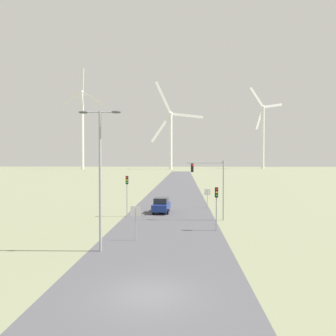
{
  "coord_description": "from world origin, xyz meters",
  "views": [
    {
      "loc": [
        1.64,
        -15.21,
        6.33
      ],
      "look_at": [
        0.0,
        18.72,
        5.51
      ],
      "focal_mm": 35.0,
      "sensor_mm": 36.0,
      "label": 1
    }
  ],
  "objects_px": {
    "wind_turbine_far_left": "(82,123)",
    "wind_turbine_center": "(263,131)",
    "traffic_light_post_near_right": "(216,199)",
    "stop_sign_near": "(135,216)",
    "wind_turbine_left": "(171,133)",
    "traffic_light_post_near_left": "(127,187)",
    "car_approaching": "(161,205)",
    "streetlamp": "(100,163)",
    "traffic_light_mast_overhead": "(211,178)",
    "stop_sign_far": "(207,195)"
  },
  "relations": [
    {
      "from": "streetlamp",
      "to": "traffic_light_post_near_left",
      "type": "xyz_separation_m",
      "value": [
        -0.57,
        13.93,
        -2.79
      ]
    },
    {
      "from": "stop_sign_far",
      "to": "car_approaching",
      "type": "bearing_deg",
      "value": -144.08
    },
    {
      "from": "traffic_light_post_near_left",
      "to": "traffic_light_post_near_right",
      "type": "height_order",
      "value": "traffic_light_post_near_left"
    },
    {
      "from": "traffic_light_post_near_left",
      "to": "wind_turbine_far_left",
      "type": "distance_m",
      "value": 202.89
    },
    {
      "from": "traffic_light_post_near_right",
      "to": "traffic_light_mast_overhead",
      "type": "relative_size",
      "value": 0.62
    },
    {
      "from": "stop_sign_near",
      "to": "traffic_light_post_near_left",
      "type": "height_order",
      "value": "traffic_light_post_near_left"
    },
    {
      "from": "traffic_light_post_near_right",
      "to": "stop_sign_near",
      "type": "bearing_deg",
      "value": -149.56
    },
    {
      "from": "stop_sign_near",
      "to": "traffic_light_post_near_right",
      "type": "bearing_deg",
      "value": 30.44
    },
    {
      "from": "wind_turbine_center",
      "to": "wind_turbine_left",
      "type": "bearing_deg",
      "value": -162.25
    },
    {
      "from": "traffic_light_mast_overhead",
      "to": "streetlamp",
      "type": "bearing_deg",
      "value": -125.32
    },
    {
      "from": "wind_turbine_far_left",
      "to": "wind_turbine_left",
      "type": "xyz_separation_m",
      "value": [
        62.02,
        -0.33,
        -7.08
      ]
    },
    {
      "from": "traffic_light_post_near_left",
      "to": "streetlamp",
      "type": "bearing_deg",
      "value": -87.66
    },
    {
      "from": "wind_turbine_left",
      "to": "stop_sign_far",
      "type": "bearing_deg",
      "value": -86.18
    },
    {
      "from": "streetlamp",
      "to": "traffic_light_post_near_left",
      "type": "height_order",
      "value": "streetlamp"
    },
    {
      "from": "stop_sign_far",
      "to": "traffic_light_post_near_left",
      "type": "height_order",
      "value": "traffic_light_post_near_left"
    },
    {
      "from": "streetlamp",
      "to": "wind_turbine_far_left",
      "type": "relative_size",
      "value": 0.14
    },
    {
      "from": "wind_turbine_far_left",
      "to": "streetlamp",
      "type": "bearing_deg",
      "value": -72.25
    },
    {
      "from": "traffic_light_post_near_right",
      "to": "wind_turbine_center",
      "type": "bearing_deg",
      "value": 75.6
    },
    {
      "from": "car_approaching",
      "to": "wind_turbine_center",
      "type": "xyz_separation_m",
      "value": [
        61.71,
        208.67,
        27.1
      ]
    },
    {
      "from": "streetlamp",
      "to": "wind_turbine_far_left",
      "type": "xyz_separation_m",
      "value": [
        -65.32,
        204.06,
        25.89
      ]
    },
    {
      "from": "traffic_light_mast_overhead",
      "to": "wind_turbine_left",
      "type": "distance_m",
      "value": 192.99
    },
    {
      "from": "stop_sign_far",
      "to": "wind_turbine_center",
      "type": "relative_size",
      "value": 0.04
    },
    {
      "from": "stop_sign_near",
      "to": "wind_turbine_left",
      "type": "distance_m",
      "value": 201.97
    },
    {
      "from": "stop_sign_far",
      "to": "traffic_light_post_near_left",
      "type": "xyz_separation_m",
      "value": [
        -9.48,
        -7.15,
        1.57
      ]
    },
    {
      "from": "streetlamp",
      "to": "traffic_light_post_near_right",
      "type": "distance_m",
      "value": 11.71
    },
    {
      "from": "traffic_light_post_near_left",
      "to": "traffic_light_post_near_right",
      "type": "xyz_separation_m",
      "value": [
        9.29,
        -6.82,
        -0.46
      ]
    },
    {
      "from": "streetlamp",
      "to": "wind_turbine_center",
      "type": "relative_size",
      "value": 0.16
    },
    {
      "from": "car_approaching",
      "to": "wind_turbine_center",
      "type": "height_order",
      "value": "wind_turbine_center"
    },
    {
      "from": "stop_sign_near",
      "to": "wind_turbine_far_left",
      "type": "height_order",
      "value": "wind_turbine_far_left"
    },
    {
      "from": "stop_sign_near",
      "to": "traffic_light_mast_overhead",
      "type": "distance_m",
      "value": 11.53
    },
    {
      "from": "traffic_light_post_near_right",
      "to": "traffic_light_mast_overhead",
      "type": "height_order",
      "value": "traffic_light_mast_overhead"
    },
    {
      "from": "traffic_light_post_near_left",
      "to": "wind_turbine_far_left",
      "type": "height_order",
      "value": "wind_turbine_far_left"
    },
    {
      "from": "traffic_light_mast_overhead",
      "to": "wind_turbine_left",
      "type": "xyz_separation_m",
      "value": [
        -11.95,
        191.53,
        20.49
      ]
    },
    {
      "from": "traffic_light_post_near_right",
      "to": "wind_turbine_center",
      "type": "height_order",
      "value": "wind_turbine_center"
    },
    {
      "from": "stop_sign_near",
      "to": "stop_sign_far",
      "type": "height_order",
      "value": "stop_sign_near"
    },
    {
      "from": "stop_sign_near",
      "to": "wind_turbine_center",
      "type": "height_order",
      "value": "wind_turbine_center"
    },
    {
      "from": "streetlamp",
      "to": "stop_sign_far",
      "type": "distance_m",
      "value": 23.29
    },
    {
      "from": "stop_sign_near",
      "to": "car_approaching",
      "type": "bearing_deg",
      "value": 85.46
    },
    {
      "from": "car_approaching",
      "to": "wind_turbine_far_left",
      "type": "xyz_separation_m",
      "value": [
        -68.39,
        187.21,
        31.08
      ]
    },
    {
      "from": "streetlamp",
      "to": "wind_turbine_left",
      "type": "relative_size",
      "value": 0.16
    },
    {
      "from": "streetlamp",
      "to": "wind_turbine_left",
      "type": "distance_m",
      "value": 204.63
    },
    {
      "from": "traffic_light_post_near_left",
      "to": "wind_turbine_far_left",
      "type": "bearing_deg",
      "value": 108.81
    },
    {
      "from": "traffic_light_mast_overhead",
      "to": "car_approaching",
      "type": "distance_m",
      "value": 8.07
    },
    {
      "from": "stop_sign_far",
      "to": "traffic_light_post_near_right",
      "type": "bearing_deg",
      "value": -90.78
    },
    {
      "from": "traffic_light_post_near_left",
      "to": "wind_turbine_center",
      "type": "height_order",
      "value": "wind_turbine_center"
    },
    {
      "from": "car_approaching",
      "to": "wind_turbine_center",
      "type": "distance_m",
      "value": 219.28
    },
    {
      "from": "wind_turbine_far_left",
      "to": "wind_turbine_center",
      "type": "height_order",
      "value": "wind_turbine_far_left"
    },
    {
      "from": "traffic_light_post_near_left",
      "to": "car_approaching",
      "type": "xyz_separation_m",
      "value": [
        3.64,
        2.92,
        -2.41
      ]
    },
    {
      "from": "car_approaching",
      "to": "streetlamp",
      "type": "bearing_deg",
      "value": -100.33
    },
    {
      "from": "car_approaching",
      "to": "wind_turbine_far_left",
      "type": "distance_m",
      "value": 201.72
    }
  ]
}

